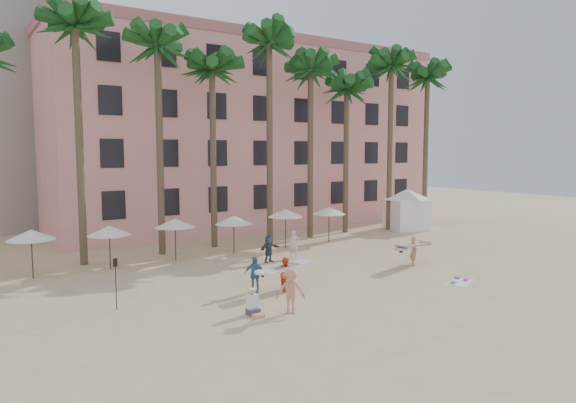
% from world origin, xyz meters
% --- Properties ---
extents(ground, '(120.00, 120.00, 0.00)m').
position_xyz_m(ground, '(0.00, 0.00, 0.00)').
color(ground, '#D1B789').
rests_on(ground, ground).
extents(pink_hotel, '(35.00, 14.00, 16.00)m').
position_xyz_m(pink_hotel, '(7.00, 26.00, 8.00)').
color(pink_hotel, pink).
rests_on(pink_hotel, ground).
extents(palm_row, '(44.40, 5.40, 16.30)m').
position_xyz_m(palm_row, '(0.51, 15.00, 12.97)').
color(palm_row, brown).
rests_on(palm_row, ground).
extents(umbrella_row, '(22.50, 2.70, 2.73)m').
position_xyz_m(umbrella_row, '(-3.00, 12.50, 2.33)').
color(umbrella_row, '#332B23').
rests_on(umbrella_row, ground).
extents(cabana, '(5.53, 5.53, 3.50)m').
position_xyz_m(cabana, '(16.39, 13.76, 2.07)').
color(cabana, white).
rests_on(cabana, ground).
extents(beach_towel, '(2.05, 1.63, 0.14)m').
position_xyz_m(beach_towel, '(5.38, -0.49, 0.03)').
color(beach_towel, white).
rests_on(beach_towel, ground).
extents(carrier_yellow, '(3.30, 1.66, 1.74)m').
position_xyz_m(carrier_yellow, '(6.31, 3.56, 0.99)').
color(carrier_yellow, tan).
rests_on(carrier_yellow, ground).
extents(carrier_white, '(3.11, 1.30, 1.64)m').
position_xyz_m(carrier_white, '(-3.05, 3.10, 0.89)').
color(carrier_white, '#F55419').
rests_on(carrier_white, ground).
extents(beachgoers, '(7.38, 10.08, 1.91)m').
position_xyz_m(beachgoers, '(-2.74, 4.40, 0.90)').
color(beachgoers, '#2F3C53').
rests_on(beachgoers, ground).
extents(paddle, '(0.18, 0.04, 2.23)m').
position_xyz_m(paddle, '(-10.77, 4.52, 1.41)').
color(paddle, black).
rests_on(paddle, ground).
extents(seated_man, '(0.48, 0.84, 1.09)m').
position_xyz_m(seated_man, '(-6.23, 0.70, 0.38)').
color(seated_man, '#3F3F4C').
rests_on(seated_man, ground).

